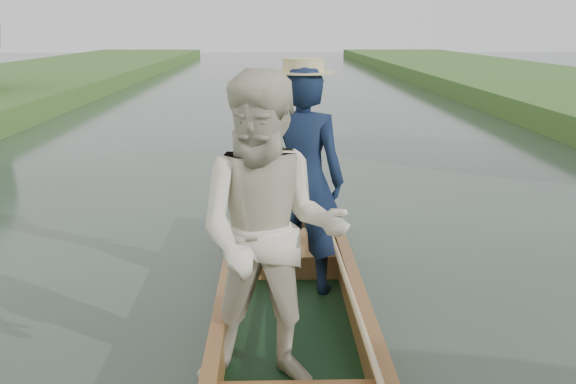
{
  "coord_description": "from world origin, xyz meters",
  "views": [
    {
      "loc": [
        -0.15,
        -4.84,
        2.35
      ],
      "look_at": [
        0.0,
        0.6,
        0.95
      ],
      "focal_mm": 40.0,
      "sensor_mm": 36.0,
      "label": 1
    }
  ],
  "objects": [
    {
      "name": "ground",
      "position": [
        0.0,
        0.0,
        0.0
      ],
      "size": [
        120.0,
        120.0,
        0.0
      ],
      "primitive_type": "plane",
      "color": "#283D30",
      "rests_on": "ground"
    },
    {
      "name": "trees_far",
      "position": [
        -1.37,
        9.34,
        2.51
      ],
      "size": [
        22.01,
        13.78,
        4.4
      ],
      "color": "#47331E",
      "rests_on": "ground"
    },
    {
      "name": "punt",
      "position": [
        -0.04,
        -0.33,
        0.81
      ],
      "size": [
        1.24,
        5.25,
        2.12
      ],
      "color": "black",
      "rests_on": "ground"
    }
  ]
}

